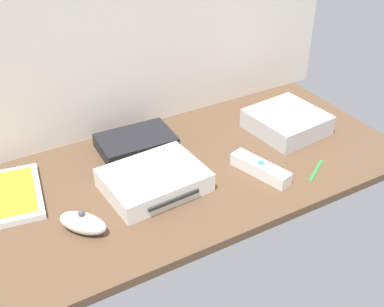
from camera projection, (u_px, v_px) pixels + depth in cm
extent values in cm
cube|color=brown|center=(192.00, 171.00, 115.42)|extent=(100.00, 48.00, 2.00)
cube|color=silver|center=(139.00, 2.00, 115.01)|extent=(110.00, 1.20, 64.00)
cube|color=white|center=(154.00, 180.00, 107.28)|extent=(21.83, 17.11, 4.40)
cube|color=#2D2D2D|center=(174.00, 200.00, 101.55)|extent=(12.01, 1.24, 0.80)
cube|color=silver|center=(287.00, 122.00, 127.74)|extent=(18.45, 18.45, 5.00)
cube|color=silver|center=(288.00, 113.00, 126.28)|extent=(17.71, 17.71, 0.30)
cube|color=white|center=(8.00, 196.00, 105.02)|extent=(16.61, 21.02, 1.40)
cube|color=gold|center=(7.00, 193.00, 104.59)|extent=(13.75, 17.99, 0.16)
cube|color=black|center=(136.00, 142.00, 120.91)|extent=(18.54, 12.82, 3.40)
cube|color=#19D833|center=(146.00, 155.00, 116.32)|extent=(8.01, 0.77, 0.60)
cube|color=white|center=(260.00, 169.00, 112.02)|extent=(7.36, 15.23, 3.00)
cylinder|color=#387FDB|center=(261.00, 162.00, 111.08)|extent=(1.40, 1.40, 0.40)
ellipsoid|color=white|center=(83.00, 223.00, 95.96)|extent=(9.70, 10.55, 4.00)
sphere|color=#4C4C4C|center=(81.00, 213.00, 94.64)|extent=(1.40, 1.40, 1.40)
cylinder|color=green|center=(316.00, 170.00, 113.67)|extent=(8.02, 5.33, 0.70)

